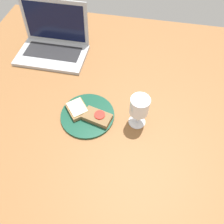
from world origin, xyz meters
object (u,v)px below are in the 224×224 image
at_px(sandwich_with_cheese, 77,109).
at_px(laptop, 53,44).
at_px(wine_glass, 139,107).
at_px(sandwich_with_tomato, 97,117).
at_px(plate, 88,115).

distance_m(sandwich_with_cheese, laptop, 0.42).
distance_m(wine_glass, laptop, 0.60).
height_order(sandwich_with_tomato, wine_glass, wine_glass).
distance_m(sandwich_with_cheese, wine_glass, 0.26).
distance_m(plate, sandwich_with_cheese, 0.05).
height_order(sandwich_with_tomato, laptop, laptop).
bearing_deg(laptop, wine_glass, -36.58).
xyz_separation_m(sandwich_with_tomato, sandwich_with_cheese, (-0.09, 0.02, 0.00)).
height_order(plate, wine_glass, wine_glass).
bearing_deg(plate, sandwich_with_tomato, -14.06).
distance_m(plate, wine_glass, 0.23).
distance_m(sandwich_with_tomato, wine_glass, 0.18).
bearing_deg(laptop, sandwich_with_tomato, -49.74).
relative_size(plate, sandwich_with_tomato, 1.79).
bearing_deg(sandwich_with_tomato, wine_glass, 7.63).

